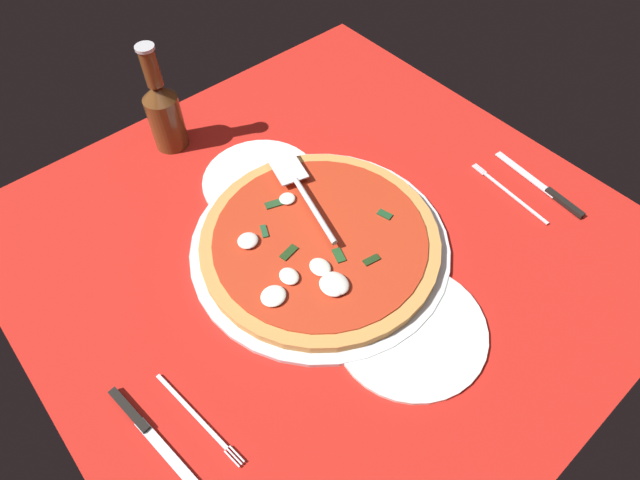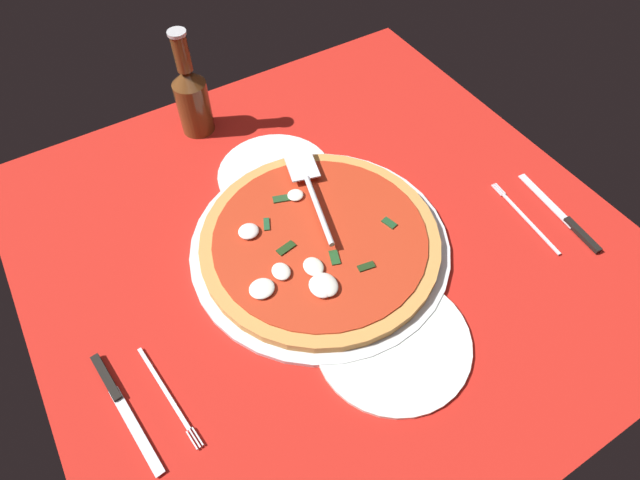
# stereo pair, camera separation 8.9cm
# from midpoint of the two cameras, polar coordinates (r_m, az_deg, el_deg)

# --- Properties ---
(ground_plane) EXTENTS (0.99, 0.99, 0.01)m
(ground_plane) POSITION_cam_midpoint_polar(r_m,az_deg,el_deg) (0.92, 3.34, -0.47)
(ground_plane) COLOR red
(checker_pattern) EXTENTS (0.99, 0.99, 0.00)m
(checker_pattern) POSITION_cam_midpoint_polar(r_m,az_deg,el_deg) (0.92, 3.35, -0.30)
(checker_pattern) COLOR silver
(checker_pattern) RESTS_ON ground_plane
(pizza_pan) EXTENTS (0.45, 0.45, 0.01)m
(pizza_pan) POSITION_cam_midpoint_polar(r_m,az_deg,el_deg) (0.91, 2.82, -0.80)
(pizza_pan) COLOR silver
(pizza_pan) RESTS_ON ground_plane
(dinner_plate_left) EXTENTS (0.22, 0.22, 0.01)m
(dinner_plate_left) POSITION_cam_midpoint_polar(r_m,az_deg,el_deg) (1.02, -2.53, 6.99)
(dinner_plate_left) COLOR white
(dinner_plate_left) RESTS_ON ground_plane
(dinner_plate_right) EXTENTS (0.24, 0.24, 0.01)m
(dinner_plate_right) POSITION_cam_midpoint_polar(r_m,az_deg,el_deg) (0.83, 11.05, -10.97)
(dinner_plate_right) COLOR white
(dinner_plate_right) RESTS_ON ground_plane
(pizza) EXTENTS (0.41, 0.41, 0.03)m
(pizza) POSITION_cam_midpoint_polar(r_m,az_deg,el_deg) (0.89, 2.78, -0.29)
(pizza) COLOR #D18E46
(pizza) RESTS_ON pizza_pan
(pizza_server) EXTENTS (0.24, 0.09, 0.01)m
(pizza_server) POSITION_cam_midpoint_polar(r_m,az_deg,el_deg) (0.94, 1.62, 5.66)
(pizza_server) COLOR silver
(pizza_server) RESTS_ON pizza
(place_setting_near) EXTENTS (0.21, 0.15, 0.01)m
(place_setting_near) POSITION_cam_midpoint_polar(r_m,az_deg,el_deg) (0.80, -15.59, -16.69)
(place_setting_near) COLOR white
(place_setting_near) RESTS_ON ground_plane
(place_setting_far) EXTENTS (0.22, 0.16, 0.01)m
(place_setting_far) POSITION_cam_midpoint_polar(r_m,az_deg,el_deg) (1.05, 25.56, 1.93)
(place_setting_far) COLOR white
(place_setting_far) RESTS_ON ground_plane
(beer_bottle) EXTENTS (0.07, 0.07, 0.22)m
(beer_bottle) POSITION_cam_midpoint_polar(r_m,az_deg,el_deg) (1.09, -11.47, 14.94)
(beer_bottle) COLOR #5B3317
(beer_bottle) RESTS_ON ground_plane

